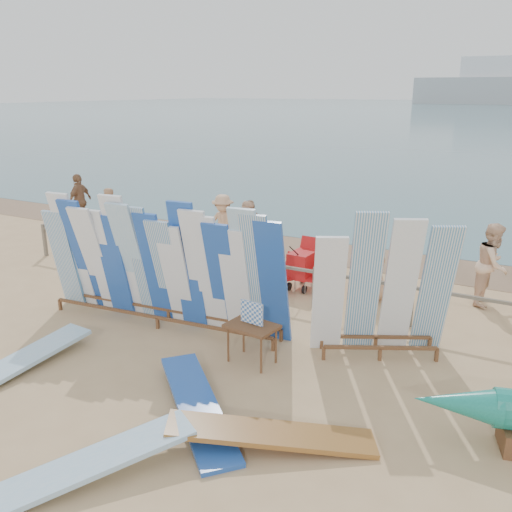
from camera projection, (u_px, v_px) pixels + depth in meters
The scene contains 21 objects.
ground at pixel (149, 344), 9.83m from camera, with size 160.00×160.00×0.00m, color tan.
wet_sand_strip at pixel (305, 247), 15.91m from camera, with size 40.00×2.60×0.01m, color #806148.
distant_ship at pixel (491, 86), 165.57m from camera, with size 45.00×8.00×14.00m.
fence at pixel (232, 266), 12.18m from camera, with size 12.08×0.08×0.90m.
main_surfboard_rack at pixel (161, 269), 10.30m from camera, with size 5.17×1.13×2.57m.
side_surfboard_rack at pixel (383, 291), 9.09m from camera, with size 2.37×1.61×2.62m.
vendor_table at pixel (252, 342), 9.07m from camera, with size 0.90×0.69×1.10m.
flat_board_a at pixel (17, 372), 8.87m from camera, with size 0.56×2.70×0.07m, color #87B8D9.
flat_board_b at pixel (84, 480), 6.41m from camera, with size 0.56×2.70×0.07m, color #87B8D9.
flat_board_d at pixel (198, 413), 7.73m from camera, with size 0.56×2.70×0.07m, color #224FAD.
flat_board_c at pixel (272, 446), 7.01m from camera, with size 0.56×2.70×0.07m, color #9C652A.
beach_chair_left at pixel (285, 279), 12.47m from camera, with size 0.73×0.74×0.82m.
beach_chair_right at pixel (319, 281), 12.28m from camera, with size 0.60×0.62×0.92m.
stroller at pixel (304, 269), 12.49m from camera, with size 0.63×0.87×1.15m.
beachgoer_8 at pixel (492, 265), 11.42m from camera, with size 0.86×0.41×1.78m, color beige.
beachgoer_extra_1 at pixel (80, 201), 17.94m from camera, with size 1.05×0.45×1.79m, color #8C6042.
beachgoer_4 at pixel (251, 229), 14.66m from camera, with size 0.94×0.41×1.60m, color #8C6042.
beachgoer_3 at pixel (223, 224), 15.05m from camera, with size 1.08×0.45×1.67m, color tan.
beachgoer_6 at pixel (374, 265), 11.68m from camera, with size 0.78×0.37×1.60m, color tan.
beachgoer_1 at pixel (109, 216), 16.13m from camera, with size 0.60×0.33×1.65m, color #8C6042.
beachgoer_2 at pixel (247, 232), 14.33m from camera, with size 0.80×0.38×1.65m, color beige.
Camera 1 is at (5.90, -6.97, 4.42)m, focal length 38.00 mm.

